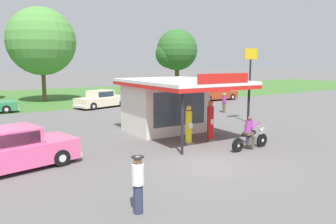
{
  "coord_description": "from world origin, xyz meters",
  "views": [
    {
      "loc": [
        -8.18,
        -10.08,
        4.0
      ],
      "look_at": [
        0.79,
        4.52,
        1.4
      ],
      "focal_mm": 35.0,
      "sensor_mm": 36.0,
      "label": 1
    }
  ],
  "objects_px": {
    "gas_pump_offside": "(210,123)",
    "bystander_standing_back_lot": "(224,102)",
    "gas_pump_nearside": "(189,127)",
    "motorcycle_with_rider": "(250,136)",
    "featured_classic_sedan": "(7,152)",
    "parked_car_back_row_right": "(101,100)",
    "bystander_admiring_sedan": "(138,183)",
    "roadside_pole_sign": "(250,73)",
    "parked_car_back_row_left": "(162,96)",
    "parked_car_second_row_spare": "(216,94)"
  },
  "relations": [
    {
      "from": "gas_pump_offside",
      "to": "bystander_standing_back_lot",
      "type": "distance_m",
      "value": 9.89
    },
    {
      "from": "gas_pump_nearside",
      "to": "motorcycle_with_rider",
      "type": "xyz_separation_m",
      "value": [
        1.86,
        -2.28,
        -0.23
      ]
    },
    {
      "from": "featured_classic_sedan",
      "to": "parked_car_back_row_right",
      "type": "height_order",
      "value": "featured_classic_sedan"
    },
    {
      "from": "motorcycle_with_rider",
      "to": "featured_classic_sedan",
      "type": "xyz_separation_m",
      "value": [
        -9.89,
        2.56,
        0.06
      ]
    },
    {
      "from": "gas_pump_offside",
      "to": "featured_classic_sedan",
      "type": "bearing_deg",
      "value": 178.29
    },
    {
      "from": "gas_pump_offside",
      "to": "bystander_admiring_sedan",
      "type": "relative_size",
      "value": 1.31
    },
    {
      "from": "gas_pump_offside",
      "to": "roadside_pole_sign",
      "type": "relative_size",
      "value": 0.42
    },
    {
      "from": "bystander_admiring_sedan",
      "to": "featured_classic_sedan",
      "type": "bearing_deg",
      "value": 114.52
    },
    {
      "from": "parked_car_back_row_left",
      "to": "roadside_pole_sign",
      "type": "height_order",
      "value": "roadside_pole_sign"
    },
    {
      "from": "motorcycle_with_rider",
      "to": "parked_car_back_row_left",
      "type": "xyz_separation_m",
      "value": [
        5.75,
        17.78,
        0.01
      ]
    },
    {
      "from": "gas_pump_nearside",
      "to": "bystander_admiring_sedan",
      "type": "xyz_separation_m",
      "value": [
        -5.44,
        -5.41,
        -0.04
      ]
    },
    {
      "from": "gas_pump_nearside",
      "to": "roadside_pole_sign",
      "type": "bearing_deg",
      "value": 21.85
    },
    {
      "from": "motorcycle_with_rider",
      "to": "parked_car_back_row_right",
      "type": "xyz_separation_m",
      "value": [
        -0.79,
        17.37,
        0.04
      ]
    },
    {
      "from": "parked_car_second_row_spare",
      "to": "bystander_admiring_sedan",
      "type": "xyz_separation_m",
      "value": [
        -19.04,
        -19.66,
        0.17
      ]
    },
    {
      "from": "motorcycle_with_rider",
      "to": "bystander_admiring_sedan",
      "type": "relative_size",
      "value": 1.45
    },
    {
      "from": "featured_classic_sedan",
      "to": "roadside_pole_sign",
      "type": "bearing_deg",
      "value": 9.42
    },
    {
      "from": "featured_classic_sedan",
      "to": "roadside_pole_sign",
      "type": "height_order",
      "value": "roadside_pole_sign"
    },
    {
      "from": "gas_pump_offside",
      "to": "parked_car_back_row_left",
      "type": "xyz_separation_m",
      "value": [
        6.25,
        15.5,
        -0.29
      ]
    },
    {
      "from": "parked_car_back_row_left",
      "to": "gas_pump_offside",
      "type": "bearing_deg",
      "value": -111.96
    },
    {
      "from": "parked_car_back_row_right",
      "to": "parked_car_second_row_spare",
      "type": "distance_m",
      "value": 12.56
    },
    {
      "from": "parked_car_back_row_left",
      "to": "bystander_standing_back_lot",
      "type": "bearing_deg",
      "value": -84.82
    },
    {
      "from": "motorcycle_with_rider",
      "to": "parked_car_back_row_left",
      "type": "relative_size",
      "value": 0.44
    },
    {
      "from": "parked_car_back_row_right",
      "to": "parked_car_second_row_spare",
      "type": "height_order",
      "value": "parked_car_back_row_right"
    },
    {
      "from": "gas_pump_offside",
      "to": "featured_classic_sedan",
      "type": "distance_m",
      "value": 9.4
    },
    {
      "from": "parked_car_back_row_left",
      "to": "bystander_admiring_sedan",
      "type": "height_order",
      "value": "bystander_admiring_sedan"
    },
    {
      "from": "parked_car_back_row_left",
      "to": "bystander_admiring_sedan",
      "type": "relative_size",
      "value": 3.29
    },
    {
      "from": "roadside_pole_sign",
      "to": "featured_classic_sedan",
      "type": "bearing_deg",
      "value": -170.58
    },
    {
      "from": "gas_pump_offside",
      "to": "motorcycle_with_rider",
      "type": "xyz_separation_m",
      "value": [
        0.49,
        -2.28,
        -0.3
      ]
    },
    {
      "from": "parked_car_back_row_left",
      "to": "parked_car_second_row_spare",
      "type": "height_order",
      "value": "parked_car_back_row_left"
    },
    {
      "from": "gas_pump_nearside",
      "to": "parked_car_second_row_spare",
      "type": "height_order",
      "value": "gas_pump_nearside"
    },
    {
      "from": "featured_classic_sedan",
      "to": "roadside_pole_sign",
      "type": "distance_m",
      "value": 15.32
    },
    {
      "from": "roadside_pole_sign",
      "to": "bystander_standing_back_lot",
      "type": "bearing_deg",
      "value": 70.04
    },
    {
      "from": "gas_pump_nearside",
      "to": "motorcycle_with_rider",
      "type": "distance_m",
      "value": 2.95
    },
    {
      "from": "gas_pump_nearside",
      "to": "motorcycle_with_rider",
      "type": "relative_size",
      "value": 0.84
    },
    {
      "from": "bystander_standing_back_lot",
      "to": "roadside_pole_sign",
      "type": "height_order",
      "value": "roadside_pole_sign"
    },
    {
      "from": "featured_classic_sedan",
      "to": "parked_car_back_row_left",
      "type": "distance_m",
      "value": 21.83
    },
    {
      "from": "gas_pump_nearside",
      "to": "bystander_standing_back_lot",
      "type": "bearing_deg",
      "value": 39.69
    },
    {
      "from": "roadside_pole_sign",
      "to": "motorcycle_with_rider",
      "type": "bearing_deg",
      "value": -134.84
    },
    {
      "from": "gas_pump_nearside",
      "to": "parked_car_back_row_right",
      "type": "distance_m",
      "value": 15.13
    },
    {
      "from": "featured_classic_sedan",
      "to": "bystander_standing_back_lot",
      "type": "relative_size",
      "value": 3.51
    },
    {
      "from": "parked_car_back_row_right",
      "to": "bystander_admiring_sedan",
      "type": "bearing_deg",
      "value": -107.61
    },
    {
      "from": "gas_pump_nearside",
      "to": "featured_classic_sedan",
      "type": "relative_size",
      "value": 0.35
    },
    {
      "from": "bystander_standing_back_lot",
      "to": "roadside_pole_sign",
      "type": "bearing_deg",
      "value": -109.96
    },
    {
      "from": "gas_pump_offside",
      "to": "parked_car_back_row_right",
      "type": "bearing_deg",
      "value": 91.12
    },
    {
      "from": "bystander_standing_back_lot",
      "to": "motorcycle_with_rider",
      "type": "bearing_deg",
      "value": -125.25
    },
    {
      "from": "parked_car_second_row_spare",
      "to": "bystander_admiring_sedan",
      "type": "bearing_deg",
      "value": -134.08
    },
    {
      "from": "motorcycle_with_rider",
      "to": "parked_car_second_row_spare",
      "type": "xyz_separation_m",
      "value": [
        11.74,
        16.53,
        0.02
      ]
    },
    {
      "from": "bystander_admiring_sedan",
      "to": "bystander_standing_back_lot",
      "type": "bearing_deg",
      "value": 41.82
    },
    {
      "from": "motorcycle_with_rider",
      "to": "gas_pump_nearside",
      "type": "bearing_deg",
      "value": 129.24
    },
    {
      "from": "parked_car_back_row_right",
      "to": "bystander_admiring_sedan",
      "type": "height_order",
      "value": "bystander_admiring_sedan"
    }
  ]
}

